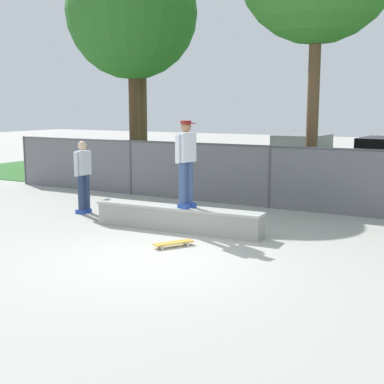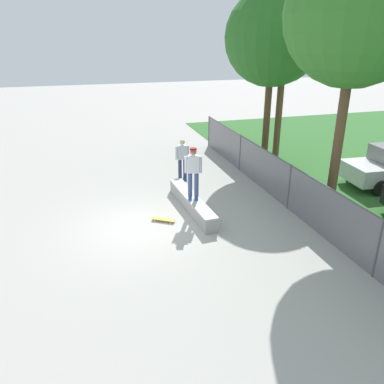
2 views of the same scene
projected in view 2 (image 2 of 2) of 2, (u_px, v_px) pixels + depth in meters
The scene contains 9 objects.
ground_plane at pixel (141, 227), 12.75m from camera, with size 80.00×80.00×0.00m, color #ADAAA3.
concrete_ledge at pixel (192, 203), 13.91m from camera, with size 3.87×0.70×0.53m.
skateboarder at pixel (193, 171), 13.21m from camera, with size 0.36×0.58×1.84m.
skateboard at pixel (163, 219), 13.14m from camera, with size 0.60×0.78×0.09m.
chainlink_fence at pixel (290, 185), 13.80m from camera, with size 17.95×0.07×1.66m.
tree_near_left at pixel (284, 52), 17.93m from camera, with size 2.91×2.91×6.60m.
tree_near_right at pixel (273, 38), 17.43m from camera, with size 4.33×4.33×7.89m.
tree_mid at pixel (357, 15), 11.38m from camera, with size 4.29×4.29×8.58m.
bystander at pixel (182, 158), 16.41m from camera, with size 0.27×0.60×1.82m.
Camera 2 is at (11.38, -1.59, 5.89)m, focal length 36.44 mm.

